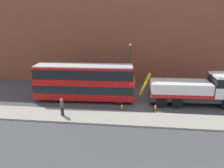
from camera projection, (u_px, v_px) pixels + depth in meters
ground_plane at (141, 102)px, 23.26m from camera, size 120.00×120.00×0.00m
near_kerb at (142, 119)px, 19.26m from camera, size 60.00×2.80×0.15m
building_facade at (142, 24)px, 27.81m from camera, size 60.00×1.50×16.00m
recovery_tow_truck at (197, 89)px, 22.18m from camera, size 10.18×2.93×3.67m
double_decker_bus at (84, 81)px, 23.28m from camera, size 11.11×2.91×4.06m
pedestrian_onlooker at (62, 107)px, 19.58m from camera, size 0.43×0.48×1.71m
traffic_cone_near_bus at (122, 106)px, 21.35m from camera, size 0.36×0.36×0.72m
traffic_cone_midway at (155, 107)px, 21.20m from camera, size 0.36×0.36×0.72m
street_lamp at (130, 62)px, 27.28m from camera, size 0.36×0.36×5.83m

